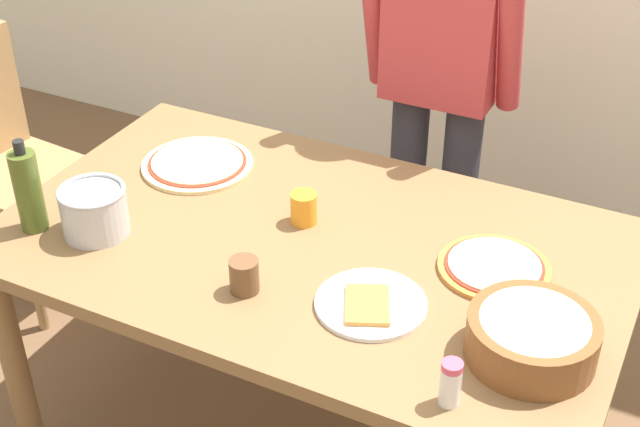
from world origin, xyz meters
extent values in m
cube|color=brown|center=(0.00, 0.00, 0.74)|extent=(1.60, 0.96, 0.04)
cylinder|color=brown|center=(-0.72, -0.40, 0.36)|extent=(0.07, 0.07, 0.72)
cylinder|color=brown|center=(-0.72, 0.40, 0.36)|extent=(0.07, 0.07, 0.72)
cylinder|color=brown|center=(0.72, 0.40, 0.36)|extent=(0.07, 0.07, 0.72)
cylinder|color=#2D2D38|center=(-0.03, 0.76, 0.42)|extent=(0.12, 0.12, 0.85)
cylinder|color=#2D2D38|center=(0.15, 0.76, 0.42)|extent=(0.12, 0.12, 0.85)
cube|color=#B7383D|center=(0.06, 0.76, 1.12)|extent=(0.34, 0.20, 0.55)
cylinder|color=#B7383D|center=(-0.15, 0.71, 1.12)|extent=(0.07, 0.21, 0.55)
cylinder|color=#B7383D|center=(0.27, 0.71, 1.12)|extent=(0.07, 0.21, 0.55)
cube|color=#A37A4C|center=(-1.25, 0.25, 0.47)|extent=(0.43, 0.43, 0.05)
cylinder|color=#A37A4C|center=(-1.10, 0.06, 0.23)|extent=(0.04, 0.04, 0.45)
cylinder|color=#A37A4C|center=(-1.07, 0.40, 0.23)|extent=(0.04, 0.04, 0.45)
cylinder|color=#A37A4C|center=(-1.40, 0.43, 0.23)|extent=(0.04, 0.04, 0.45)
cylinder|color=beige|center=(-0.46, 0.18, 0.77)|extent=(0.32, 0.32, 0.01)
cylinder|color=#B22D1E|center=(-0.46, 0.18, 0.77)|extent=(0.28, 0.28, 0.00)
cylinder|color=beige|center=(-0.46, 0.18, 0.78)|extent=(0.27, 0.27, 0.00)
cylinder|color=#C67A33|center=(0.46, 0.08, 0.77)|extent=(0.28, 0.28, 0.01)
cylinder|color=#B22D1E|center=(0.46, 0.08, 0.77)|extent=(0.24, 0.24, 0.00)
cylinder|color=beige|center=(0.46, 0.08, 0.78)|extent=(0.23, 0.23, 0.00)
cylinder|color=white|center=(0.24, -0.18, 0.77)|extent=(0.26, 0.26, 0.01)
cube|color=#CC8438|center=(0.24, -0.20, 0.78)|extent=(0.15, 0.17, 0.01)
cylinder|color=brown|center=(0.62, -0.18, 0.81)|extent=(0.28, 0.28, 0.10)
ellipsoid|color=beige|center=(0.62, -0.18, 0.85)|extent=(0.25, 0.25, 0.05)
cylinder|color=#47561E|center=(-0.67, -0.27, 0.87)|extent=(0.07, 0.07, 0.22)
cylinder|color=black|center=(-0.67, -0.27, 1.00)|extent=(0.03, 0.03, 0.04)
cylinder|color=#B7B7BC|center=(-0.51, -0.22, 0.82)|extent=(0.17, 0.17, 0.12)
torus|color=#A5A5AD|center=(-0.51, -0.22, 0.88)|extent=(0.17, 0.17, 0.01)
cylinder|color=orange|center=(-0.05, 0.06, 0.80)|extent=(0.07, 0.07, 0.08)
cylinder|color=brown|center=(-0.05, -0.26, 0.80)|extent=(0.07, 0.07, 0.08)
cylinder|color=white|center=(0.51, -0.39, 0.81)|extent=(0.04, 0.04, 0.09)
cylinder|color=#D84C66|center=(0.51, -0.39, 0.86)|extent=(0.04, 0.04, 0.02)
camera|label=1|loc=(0.85, -1.65, 2.06)|focal=49.79mm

